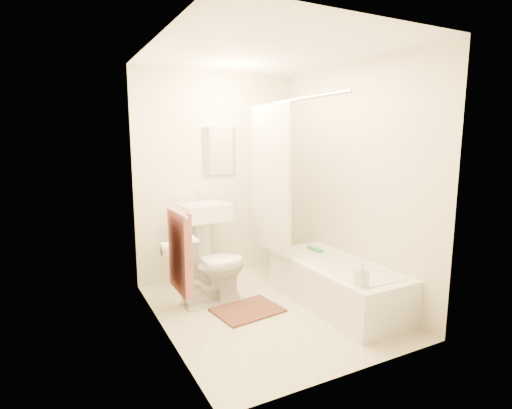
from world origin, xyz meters
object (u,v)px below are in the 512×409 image
bathtub (336,284)px  soap_bottle (362,274)px  toilet (211,267)px  bath_mat (248,310)px  sink (204,241)px

bathtub → soap_bottle: (-0.21, -0.58, 0.31)m
toilet → bath_mat: bearing=-154.5°
sink → bathtub: bearing=-55.9°
toilet → soap_bottle: toilet is taller
bath_mat → soap_bottle: 1.18m
toilet → soap_bottle: 1.51m
bath_mat → soap_bottle: (0.65, -0.84, 0.52)m
toilet → bathtub: (1.08, -0.64, -0.15)m
toilet → soap_bottle: (0.87, -1.23, 0.16)m
bathtub → bath_mat: bathtub is taller
soap_bottle → bath_mat: bearing=127.6°
toilet → sink: sink is taller
bath_mat → bathtub: bearing=-16.7°
soap_bottle → bathtub: bearing=69.9°
toilet → bath_mat: toilet is taller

